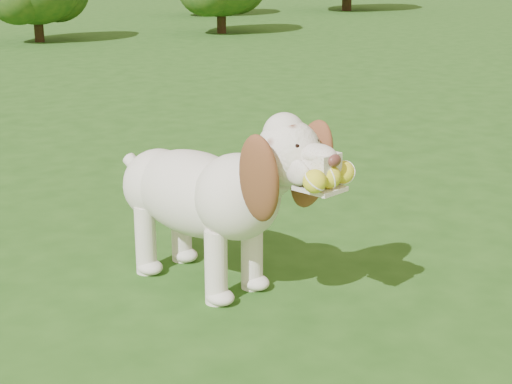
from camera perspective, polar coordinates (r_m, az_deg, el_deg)
ground at (r=3.90m, az=-1.05°, el=-1.88°), size 80.00×80.00×0.00m
dog at (r=2.98m, az=-3.19°, el=0.15°), size 0.50×1.15×0.75m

